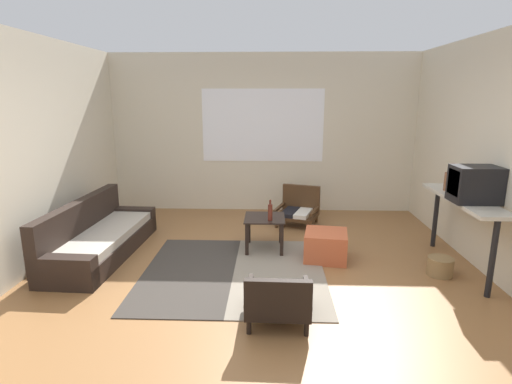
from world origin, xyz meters
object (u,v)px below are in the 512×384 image
coffee_table (265,224)px  clay_vase (452,180)px  armchair_striped_foreground (278,299)px  glass_bottle (270,212)px  wicker_basket (440,266)px  console_shelf (463,206)px  couch (99,238)px  armchair_by_window (298,208)px  ottoman_orange (326,245)px  crt_television (475,184)px

coffee_table → clay_vase: 2.38m
armchair_striped_foreground → glass_bottle: 1.68m
wicker_basket → armchair_striped_foreground: bearing=-150.5°
console_shelf → wicker_basket: 0.74m
console_shelf → glass_bottle: 2.26m
couch → glass_bottle: glass_bottle is taller
armchair_by_window → console_shelf: size_ratio=0.49×
armchair_by_window → ottoman_orange: armchair_by_window is taller
couch → armchair_striped_foreground: bearing=-33.8°
crt_television → wicker_basket: bearing=-178.3°
couch → clay_vase: size_ratio=6.26×
armchair_striped_foreground → wicker_basket: 2.14m
glass_bottle → console_shelf: bearing=-9.7°
console_shelf → clay_vase: 0.42m
wicker_basket → glass_bottle: bearing=163.1°
armchair_by_window → armchair_striped_foreground: 2.95m
couch → armchair_by_window: couch is taller
armchair_by_window → clay_vase: size_ratio=2.26×
ottoman_orange → glass_bottle: (-0.70, 0.16, 0.38)m
ottoman_orange → console_shelf: size_ratio=0.33×
crt_television → clay_vase: crt_television is taller
armchair_striped_foreground → glass_bottle: glass_bottle is taller
couch → armchair_by_window: bearing=28.1°
coffee_table → console_shelf: console_shelf is taller
ottoman_orange → glass_bottle: 0.81m
ottoman_orange → clay_vase: size_ratio=1.53×
ottoman_orange → clay_vase: 1.73m
wicker_basket → clay_vase: bearing=63.4°
clay_vase → console_shelf: bearing=-90.0°
glass_bottle → wicker_basket: glass_bottle is taller
ottoman_orange → crt_television: size_ratio=1.08×
coffee_table → armchair_by_window: (0.52, 1.14, -0.10)m
couch → armchair_striped_foreground: couch is taller
crt_television → wicker_basket: crt_television is taller
console_shelf → crt_television: (-0.00, -0.20, 0.30)m
couch → coffee_table: couch is taller
couch → clay_vase: bearing=1.2°
armchair_striped_foreground → clay_vase: clay_vase is taller
couch → console_shelf: 4.45m
ottoman_orange → crt_television: (1.52, -0.42, 0.88)m
ottoman_orange → glass_bottle: size_ratio=1.89×
coffee_table → clay_vase: clay_vase is taller
glass_bottle → armchair_by_window: bearing=70.7°
couch → console_shelf: bearing=-3.3°
coffee_table → armchair_by_window: armchair_by_window is taller
console_shelf → crt_television: size_ratio=3.27×
coffee_table → wicker_basket: bearing=-19.9°
couch → glass_bottle: 2.22m
armchair_by_window → coffee_table: bearing=-114.4°
crt_television → glass_bottle: (-2.21, 0.58, -0.50)m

